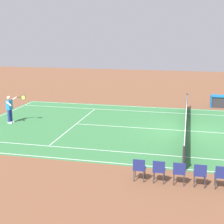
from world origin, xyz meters
TOP-DOWN VIEW (x-y plane):
  - ground_plane at (0.00, 0.00)m, footprint 60.00×60.00m
  - court_slab at (0.00, 0.00)m, footprint 24.20×11.40m
  - court_line_markings at (0.00, 0.00)m, footprint 23.85×11.05m
  - tennis_net at (0.00, 0.00)m, footprint 0.10×11.70m
  - tennis_player_near at (10.36, 0.63)m, footprint 1.08×0.78m
  - spectator_chair_1 at (-1.31, 6.97)m, footprint 0.44×0.44m
  - spectator_chair_2 at (-0.59, 6.97)m, footprint 0.44×0.44m
  - spectator_chair_3 at (0.13, 6.97)m, footprint 0.44×0.44m
  - spectator_chair_4 at (0.85, 6.97)m, footprint 0.44×0.44m
  - spectator_chair_5 at (1.57, 6.97)m, footprint 0.44×0.44m
  - equipment_cart_tarped at (-2.29, -6.76)m, footprint 1.25×0.84m

SIDE VIEW (x-z plane):
  - ground_plane at x=0.00m, z-range 0.00..0.00m
  - court_slab at x=0.00m, z-range 0.00..0.00m
  - court_line_markings at x=0.00m, z-range 0.00..0.01m
  - equipment_cart_tarped at x=-2.29m, z-range 0.01..0.86m
  - tennis_net at x=0.00m, z-range -0.05..1.03m
  - spectator_chair_1 at x=-1.31m, z-range 0.08..0.96m
  - spectator_chair_2 at x=-0.59m, z-range 0.08..0.96m
  - spectator_chair_3 at x=0.13m, z-range 0.08..0.96m
  - spectator_chair_4 at x=0.85m, z-range 0.08..0.96m
  - spectator_chair_5 at x=1.57m, z-range 0.08..0.96m
  - tennis_player_near at x=10.36m, z-range 0.08..1.78m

